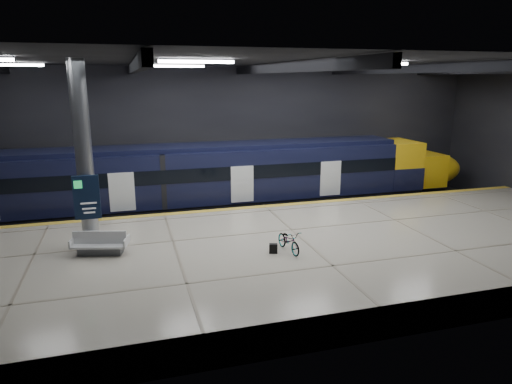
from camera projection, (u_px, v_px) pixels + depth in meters
name	position (u px, v px, depth m)	size (l,w,h in m)	color
ground	(283.00, 246.00, 20.52)	(30.00, 30.00, 0.00)	black
room_shell	(285.00, 118.00, 19.14)	(30.10, 16.10, 8.05)	black
platform	(305.00, 254.00, 18.06)	(30.00, 11.00, 1.10)	#B6AA9A
safety_strip	(265.00, 206.00, 22.82)	(30.00, 0.40, 0.01)	yellow
rails	(251.00, 211.00, 25.63)	(30.00, 1.52, 0.16)	gray
train	(214.00, 179.00, 24.59)	(29.40, 2.84, 3.79)	black
bench	(100.00, 246.00, 16.56)	(2.13, 1.30, 0.88)	#595B60
bicycle	(289.00, 241.00, 16.79)	(0.55, 1.58, 0.83)	#99999E
pannier_bag	(273.00, 248.00, 16.69)	(0.30, 0.18, 0.35)	black
info_column	(84.00, 161.00, 16.31)	(0.90, 0.78, 6.90)	#9EA0A5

